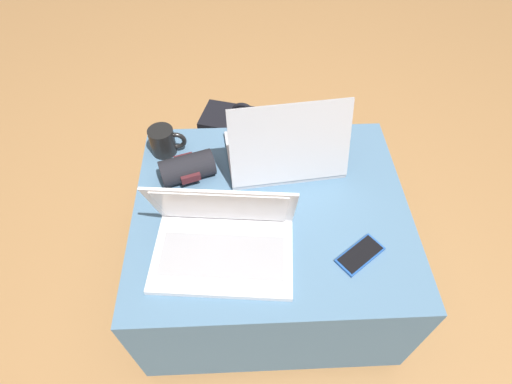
{
  "coord_description": "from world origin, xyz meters",
  "views": [
    {
      "loc": [
        -0.08,
        -0.71,
        1.41
      ],
      "look_at": [
        -0.05,
        -0.01,
        0.54
      ],
      "focal_mm": 28.0,
      "sensor_mm": 36.0,
      "label": 1
    }
  ],
  "objects_px": {
    "cell_phone": "(360,255)",
    "coffee_mug": "(164,141)",
    "laptop_near": "(223,239)",
    "backpack": "(245,153)",
    "laptop_far": "(285,150)",
    "wrist_brace": "(187,168)"
  },
  "relations": [
    {
      "from": "laptop_far",
      "to": "backpack",
      "type": "height_order",
      "value": "laptop_far"
    },
    {
      "from": "laptop_near",
      "to": "coffee_mug",
      "type": "height_order",
      "value": "laptop_near"
    },
    {
      "from": "cell_phone",
      "to": "laptop_far",
      "type": "bearing_deg",
      "value": -10.06
    },
    {
      "from": "cell_phone",
      "to": "coffee_mug",
      "type": "bearing_deg",
      "value": 16.92
    },
    {
      "from": "cell_phone",
      "to": "backpack",
      "type": "height_order",
      "value": "cell_phone"
    },
    {
      "from": "laptop_near",
      "to": "cell_phone",
      "type": "bearing_deg",
      "value": -0.49
    },
    {
      "from": "wrist_brace",
      "to": "coffee_mug",
      "type": "height_order",
      "value": "coffee_mug"
    },
    {
      "from": "cell_phone",
      "to": "coffee_mug",
      "type": "distance_m",
      "value": 0.71
    },
    {
      "from": "cell_phone",
      "to": "backpack",
      "type": "bearing_deg",
      "value": -12.11
    },
    {
      "from": "laptop_near",
      "to": "backpack",
      "type": "bearing_deg",
      "value": 89.15
    },
    {
      "from": "wrist_brace",
      "to": "backpack",
      "type": "bearing_deg",
      "value": 63.41
    },
    {
      "from": "cell_phone",
      "to": "coffee_mug",
      "type": "xyz_separation_m",
      "value": [
        -0.57,
        0.42,
        0.04
      ]
    },
    {
      "from": "cell_phone",
      "to": "backpack",
      "type": "relative_size",
      "value": 0.31
    },
    {
      "from": "backpack",
      "to": "laptop_far",
      "type": "bearing_deg",
      "value": 128.36
    },
    {
      "from": "laptop_near",
      "to": "wrist_brace",
      "type": "distance_m",
      "value": 0.29
    },
    {
      "from": "coffee_mug",
      "to": "laptop_far",
      "type": "bearing_deg",
      "value": -9.59
    },
    {
      "from": "laptop_near",
      "to": "laptop_far",
      "type": "bearing_deg",
      "value": 64.15
    },
    {
      "from": "wrist_brace",
      "to": "coffee_mug",
      "type": "xyz_separation_m",
      "value": [
        -0.08,
        0.12,
        0.01
      ]
    },
    {
      "from": "wrist_brace",
      "to": "coffee_mug",
      "type": "bearing_deg",
      "value": 125.32
    },
    {
      "from": "coffee_mug",
      "to": "laptop_near",
      "type": "bearing_deg",
      "value": -62.96
    },
    {
      "from": "backpack",
      "to": "coffee_mug",
      "type": "relative_size",
      "value": 3.93
    },
    {
      "from": "cell_phone",
      "to": "wrist_brace",
      "type": "xyz_separation_m",
      "value": [
        -0.48,
        0.31,
        0.04
      ]
    }
  ]
}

